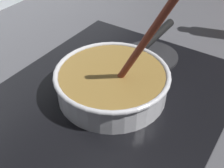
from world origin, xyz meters
name	(u,v)px	position (x,y,z in m)	size (l,w,h in m)	color
ground	(196,132)	(0.00, 0.00, -0.02)	(2.40, 1.60, 0.04)	#4C4C51
hob_plate	(112,96)	(-0.03, 0.19, 0.01)	(0.56, 0.48, 0.01)	black
burner_ring	(112,93)	(-0.03, 0.19, 0.02)	(0.19, 0.19, 0.01)	#592D0C
spare_burner	(150,56)	(0.15, 0.19, 0.01)	(0.15, 0.15, 0.01)	#262628
cooking_pan	(113,81)	(-0.02, 0.19, 0.05)	(0.42, 0.25, 0.25)	silver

